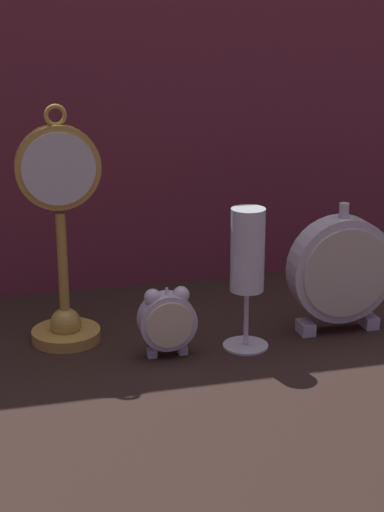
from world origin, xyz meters
name	(u,v)px	position (x,y,z in m)	size (l,w,h in m)	color
ground_plane	(207,363)	(0.00, 0.00, 0.00)	(4.00, 4.00, 0.00)	black
fabric_backdrop_drape	(152,89)	(0.00, 0.33, 0.32)	(1.64, 0.01, 0.64)	brown
pocket_watch_on_stand	(62,246)	(-0.17, 0.12, 0.14)	(0.11, 0.10, 0.33)	gold
alarm_clock_twin_bell	(167,319)	(-0.05, 0.03, 0.05)	(0.08, 0.03, 0.10)	silver
mantel_clock_silver	(341,270)	(0.21, 0.06, 0.09)	(0.15, 0.04, 0.19)	silver
champagne_flute	(247,261)	(0.07, 0.04, 0.13)	(0.06, 0.06, 0.20)	silver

